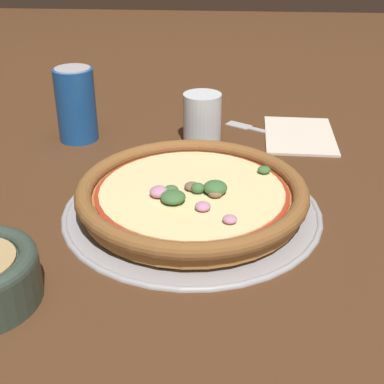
% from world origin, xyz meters
% --- Properties ---
extents(ground_plane, '(3.00, 3.00, 0.00)m').
position_xyz_m(ground_plane, '(0.00, 0.00, 0.00)').
color(ground_plane, '#4C2D19').
extents(pizza_tray, '(0.34, 0.34, 0.01)m').
position_xyz_m(pizza_tray, '(0.00, 0.00, 0.00)').
color(pizza_tray, '#9E9EA3').
rests_on(pizza_tray, ground_plane).
extents(pizza, '(0.30, 0.30, 0.04)m').
position_xyz_m(pizza, '(-0.00, -0.00, 0.03)').
color(pizza, '#A86B33').
rests_on(pizza, pizza_tray).
extents(drinking_cup, '(0.06, 0.06, 0.08)m').
position_xyz_m(drinking_cup, '(0.23, 0.00, 0.04)').
color(drinking_cup, silver).
rests_on(drinking_cup, ground_plane).
extents(napkin, '(0.17, 0.12, 0.01)m').
position_xyz_m(napkin, '(0.27, -0.17, 0.00)').
color(napkin, beige).
rests_on(napkin, ground_plane).
extents(fork, '(0.10, 0.16, 0.00)m').
position_xyz_m(fork, '(0.29, -0.11, 0.00)').
color(fork, '#B7B7BC').
rests_on(fork, ground_plane).
extents(beverage_can, '(0.07, 0.07, 0.12)m').
position_xyz_m(beverage_can, '(0.23, 0.21, 0.06)').
color(beverage_can, '#194C99').
rests_on(beverage_can, ground_plane).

